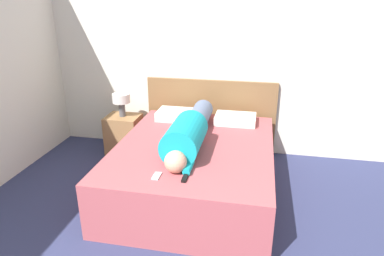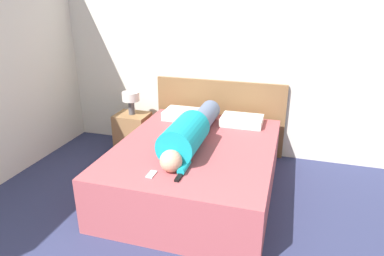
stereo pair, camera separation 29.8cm
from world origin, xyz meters
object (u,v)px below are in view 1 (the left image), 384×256
Objects in this scene: bed at (195,168)px; cell_phone at (157,176)px; nightstand at (124,134)px; table_lamp at (121,100)px; pillow_second at (235,119)px; pillow_near_headboard at (178,115)px; person_lying at (189,132)px; tv_remote at (185,177)px.

cell_phone is (-0.20, -0.75, 0.29)m from bed.
nightstand is 1.69× the size of table_lamp.
pillow_second is at bearing 69.39° from cell_phone.
pillow_second reaches higher than bed.
table_lamp is at bearing 176.38° from pillow_near_headboard.
person_lying reaches higher than nightstand.
tv_remote is (-0.32, -1.50, -0.04)m from pillow_second.
pillow_near_headboard is at bearing -3.62° from nightstand.
pillow_near_headboard reaches higher than nightstand.
pillow_near_headboard is at bearing -3.62° from table_lamp.
nightstand is at bearing 144.97° from bed.
pillow_near_headboard is at bearing 105.74° from tv_remote.
person_lying reaches higher than tv_remote.
pillow_near_headboard reaches higher than cell_phone.
tv_remote reaches higher than cell_phone.
person_lying is at bearing -146.89° from bed.
table_lamp is 0.19× the size of person_lying.
pillow_near_headboard is (0.79, -0.05, -0.14)m from table_lamp.
tv_remote is (1.22, -1.55, -0.18)m from table_lamp.
cell_phone is (0.17, -1.52, -0.05)m from pillow_near_headboard.
pillow_near_headboard is 3.54× the size of tv_remote.
person_lying reaches higher than cell_phone.
pillow_near_headboard is 0.74m from pillow_second.
bed is 13.86× the size of tv_remote.
cell_phone reaches higher than bed.
table_lamp is at bearing 121.53° from cell_phone.
nightstand is 1.57m from pillow_second.
table_lamp is at bearing 142.55° from person_lying.
tv_remote is 0.26m from cell_phone.
person_lying reaches higher than bed.
pillow_second is (1.53, -0.05, -0.14)m from table_lamp.
table_lamp is (0.00, -0.00, 0.49)m from nightstand.
pillow_second is at bearing 64.07° from bed.
nightstand is at bearing 90.00° from table_lamp.
table_lamp reaches higher than cell_phone.
pillow_second is at bearing 0.00° from pillow_near_headboard.
nightstand is 0.33× the size of person_lying.
pillow_second is 1.54m from tv_remote.
table_lamp is 1.98m from tv_remote.
cell_phone is at bearing -58.47° from nightstand.
bed is 0.44m from person_lying.
table_lamp is at bearing 144.97° from bed.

